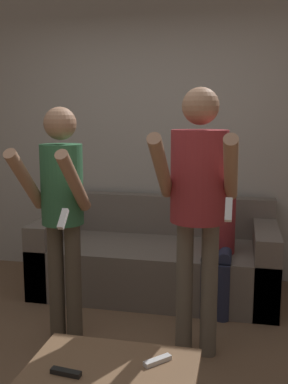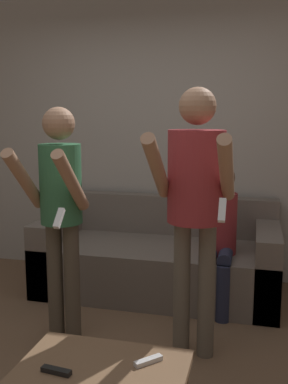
{
  "view_description": "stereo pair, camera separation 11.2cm",
  "coord_description": "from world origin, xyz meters",
  "views": [
    {
      "loc": [
        0.83,
        -2.34,
        1.57
      ],
      "look_at": [
        0.12,
        0.94,
        0.99
      ],
      "focal_mm": 42.0,
      "sensor_mm": 36.0,
      "label": 1
    },
    {
      "loc": [
        0.94,
        -2.32,
        1.57
      ],
      "look_at": [
        0.12,
        0.94,
        0.99
      ],
      "focal_mm": 42.0,
      "sensor_mm": 36.0,
      "label": 2
    }
  ],
  "objects": [
    {
      "name": "wall_back",
      "position": [
        0.0,
        1.97,
        1.35
      ],
      "size": [
        6.4,
        0.06,
        2.7
      ],
      "color": "#B7B2A8",
      "rests_on": "ground_plane"
    },
    {
      "name": "person_standing_left",
      "position": [
        -0.34,
        0.43,
        0.99
      ],
      "size": [
        0.4,
        0.58,
        1.62
      ],
      "color": "brown",
      "rests_on": "ground_plane"
    },
    {
      "name": "remote_far",
      "position": [
        0.47,
        -0.36,
        0.39
      ],
      "size": [
        0.13,
        0.13,
        0.02
      ],
      "color": "white",
      "rests_on": "coffee_table"
    },
    {
      "name": "ground_plane",
      "position": [
        0.0,
        0.0,
        0.0
      ],
      "size": [
        14.0,
        14.0,
        0.0
      ],
      "primitive_type": "plane",
      "color": "brown"
    },
    {
      "name": "person_seated",
      "position": [
        0.67,
        1.23,
        0.65
      ],
      "size": [
        0.27,
        0.51,
        1.18
      ],
      "color": "#282D47",
      "rests_on": "ground_plane"
    },
    {
      "name": "coffee_table",
      "position": [
        0.26,
        -0.48,
        0.34
      ],
      "size": [
        0.82,
        0.6,
        0.37
      ],
      "color": "#846042",
      "rests_on": "ground_plane"
    },
    {
      "name": "couch",
      "position": [
        0.12,
        1.47,
        0.28
      ],
      "size": [
        2.08,
        0.94,
        0.82
      ],
      "color": "slate",
      "rests_on": "ground_plane"
    },
    {
      "name": "person_standing_right",
      "position": [
        0.58,
        0.43,
        1.1
      ],
      "size": [
        0.48,
        0.7,
        1.74
      ],
      "color": "#6B6051",
      "rests_on": "ground_plane"
    },
    {
      "name": "remote_near",
      "position": [
        0.07,
        -0.55,
        0.39
      ],
      "size": [
        0.15,
        0.05,
        0.02
      ],
      "color": "black",
      "rests_on": "coffee_table"
    }
  ]
}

